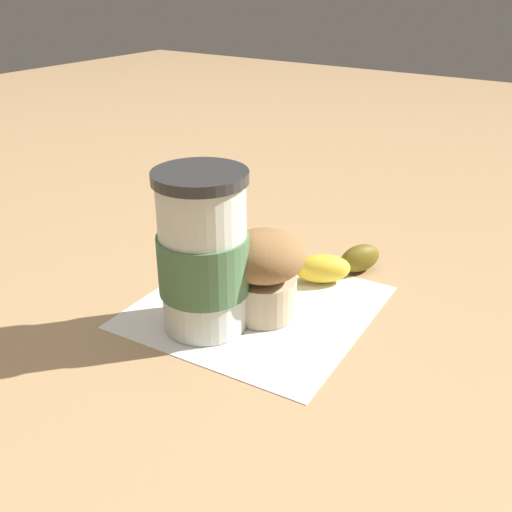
# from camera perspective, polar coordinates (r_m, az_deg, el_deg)

# --- Properties ---
(ground_plane) EXTENTS (3.00, 3.00, 0.00)m
(ground_plane) POSITION_cam_1_polar(r_m,az_deg,el_deg) (0.61, 0.00, -4.89)
(ground_plane) COLOR tan
(paper_napkin) EXTENTS (0.23, 0.23, 0.00)m
(paper_napkin) POSITION_cam_1_polar(r_m,az_deg,el_deg) (0.61, 0.00, -4.83)
(paper_napkin) COLOR white
(paper_napkin) RESTS_ON ground_plane
(coffee_cup) EXTENTS (0.09, 0.09, 0.15)m
(coffee_cup) POSITION_cam_1_polar(r_m,az_deg,el_deg) (0.55, -5.05, 0.13)
(coffee_cup) COLOR silver
(coffee_cup) RESTS_ON paper_napkin
(muffin) EXTENTS (0.08, 0.08, 0.09)m
(muffin) POSITION_cam_1_polar(r_m,az_deg,el_deg) (0.57, 0.76, -1.37)
(muffin) COLOR beige
(muffin) RESTS_ON paper_napkin
(banana) EXTENTS (0.12, 0.11, 0.03)m
(banana) POSITION_cam_1_polar(r_m,az_deg,el_deg) (0.66, 6.12, -0.93)
(banana) COLOR yellow
(banana) RESTS_ON paper_napkin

